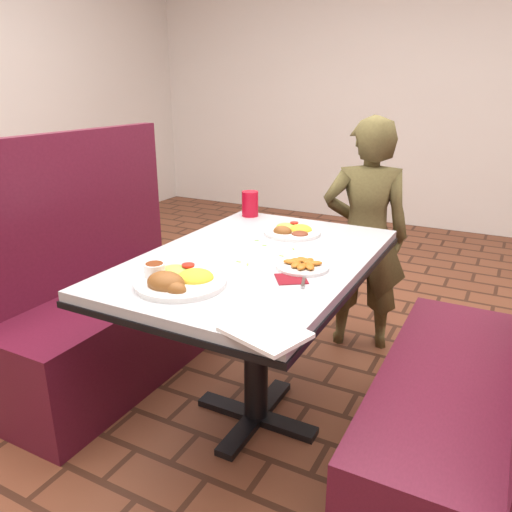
% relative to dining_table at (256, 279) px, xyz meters
% --- Properties ---
extents(dining_table, '(0.81, 1.21, 0.75)m').
position_rel_dining_table_xyz_m(dining_table, '(0.00, 0.00, 0.00)').
color(dining_table, '#B8BABD').
rests_on(dining_table, ground).
extents(booth_bench_left, '(0.47, 1.20, 1.17)m').
position_rel_dining_table_xyz_m(booth_bench_left, '(-0.80, 0.00, -0.32)').
color(booth_bench_left, maroon).
rests_on(booth_bench_left, ground).
extents(booth_bench_right, '(0.47, 1.20, 1.17)m').
position_rel_dining_table_xyz_m(booth_bench_right, '(0.80, 0.00, -0.32)').
color(booth_bench_right, maroon).
rests_on(booth_bench_right, ground).
extents(diner_person, '(0.52, 0.42, 1.24)m').
position_rel_dining_table_xyz_m(diner_person, '(0.18, 0.88, -0.04)').
color(diner_person, brown).
rests_on(diner_person, ground).
extents(near_dinner_plate, '(0.30, 0.30, 0.09)m').
position_rel_dining_table_xyz_m(near_dinner_plate, '(-0.09, -0.38, 0.13)').
color(near_dinner_plate, white).
rests_on(near_dinner_plate, dining_table).
extents(far_dinner_plate, '(0.25, 0.25, 0.06)m').
position_rel_dining_table_xyz_m(far_dinner_plate, '(0.00, 0.34, 0.12)').
color(far_dinner_plate, white).
rests_on(far_dinner_plate, dining_table).
extents(plantain_plate, '(0.19, 0.19, 0.03)m').
position_rel_dining_table_xyz_m(plantain_plate, '(0.21, -0.04, 0.11)').
color(plantain_plate, white).
rests_on(plantain_plate, dining_table).
extents(maroon_napkin, '(0.14, 0.14, 0.00)m').
position_rel_dining_table_xyz_m(maroon_napkin, '(0.22, -0.16, 0.10)').
color(maroon_napkin, maroon).
rests_on(maroon_napkin, dining_table).
extents(spoon_utensil, '(0.06, 0.14, 0.00)m').
position_rel_dining_table_xyz_m(spoon_utensil, '(0.26, -0.15, 0.10)').
color(spoon_utensil, '#BBBBC0').
rests_on(spoon_utensil, dining_table).
extents(red_tumbler, '(0.08, 0.08, 0.12)m').
position_rel_dining_table_xyz_m(red_tumbler, '(-0.31, 0.53, 0.16)').
color(red_tumbler, '#B60C1F').
rests_on(red_tumbler, dining_table).
extents(paper_napkin, '(0.25, 0.21, 0.01)m').
position_rel_dining_table_xyz_m(paper_napkin, '(0.32, -0.55, 0.10)').
color(paper_napkin, white).
rests_on(paper_napkin, dining_table).
extents(knife_utensil, '(0.09, 0.15, 0.00)m').
position_rel_dining_table_xyz_m(knife_utensil, '(-0.10, -0.34, 0.11)').
color(knife_utensil, '#BCBCC1').
rests_on(knife_utensil, dining_table).
extents(fork_utensil, '(0.07, 0.13, 0.00)m').
position_rel_dining_table_xyz_m(fork_utensil, '(-0.14, -0.37, 0.11)').
color(fork_utensil, '#BBBBC0').
rests_on(fork_utensil, dining_table).
extents(lettuce_shreds, '(0.28, 0.32, 0.00)m').
position_rel_dining_table_xyz_m(lettuce_shreds, '(0.04, 0.06, 0.10)').
color(lettuce_shreds, '#86BD4B').
rests_on(lettuce_shreds, dining_table).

